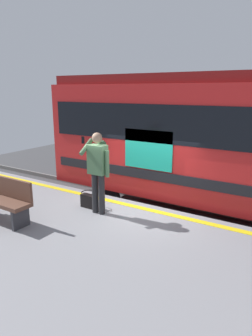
{
  "coord_description": "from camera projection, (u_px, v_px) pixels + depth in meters",
  "views": [
    {
      "loc": [
        -3.42,
        6.04,
        3.62
      ],
      "look_at": [
        0.24,
        0.3,
        1.87
      ],
      "focal_mm": 32.62,
      "sensor_mm": 36.0,
      "label": 1
    }
  ],
  "objects": [
    {
      "name": "handbag",
      "position": [
        89.0,
        200.0,
        7.04
      ],
      "size": [
        0.38,
        0.35,
        0.38
      ],
      "color": "black",
      "rests_on": "platform"
    },
    {
      "name": "track_rail_far",
      "position": [
        181.0,
        204.0,
        9.71
      ],
      "size": [
        20.61,
        0.08,
        0.16
      ],
      "primitive_type": "cube",
      "color": "slate",
      "rests_on": "ground"
    },
    {
      "name": "passenger",
      "position": [
        98.0,
        166.0,
        6.52
      ],
      "size": [
        0.57,
        0.55,
        1.79
      ],
      "color": "#262628",
      "rests_on": "platform"
    },
    {
      "name": "train_carriage",
      "position": [
        237.0,
        137.0,
        7.65
      ],
      "size": [
        9.72,
        3.04,
        3.84
      ],
      "color": "red",
      "rests_on": "ground"
    },
    {
      "name": "platform",
      "position": [
        70.0,
        271.0,
        5.43
      ],
      "size": [
        15.85,
        5.05,
        0.97
      ],
      "primitive_type": "cube",
      "color": "gray",
      "rests_on": "ground"
    },
    {
      "name": "bench",
      "position": [
        3.0,
        198.0,
        6.28
      ],
      "size": [
        1.47,
        0.44,
        0.9
      ],
      "color": "brown",
      "rests_on": "platform"
    },
    {
      "name": "ground_plane",
      "position": [
        141.0,
        239.0,
        7.62
      ],
      "size": [
        23.78,
        23.78,
        0.0
      ],
      "primitive_type": "plane",
      "color": "#3D3D3F"
    },
    {
      "name": "track_rail_near",
      "position": [
        161.0,
        220.0,
        8.54
      ],
      "size": [
        20.61,
        0.08,
        0.16
      ],
      "primitive_type": "cube",
      "color": "slate",
      "rests_on": "ground"
    },
    {
      "name": "safety_line",
      "position": [
        135.0,
        206.0,
        7.13
      ],
      "size": [
        15.54,
        0.16,
        0.01
      ],
      "primitive_type": "cube",
      "color": "yellow",
      "rests_on": "platform"
    }
  ]
}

